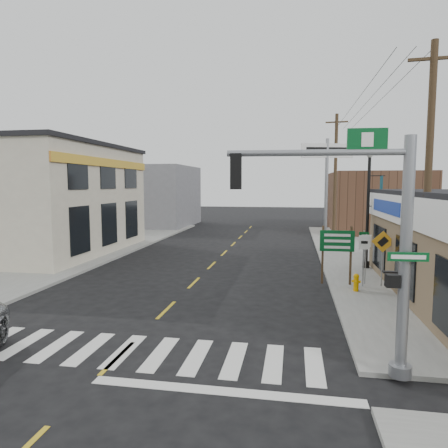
% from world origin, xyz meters
% --- Properties ---
extents(ground, '(140.00, 140.00, 0.00)m').
position_xyz_m(ground, '(0.00, 0.00, 0.00)').
color(ground, black).
rests_on(ground, ground).
extents(sidewalk_right, '(6.00, 38.00, 0.13)m').
position_xyz_m(sidewalk_right, '(9.00, 13.00, 0.07)').
color(sidewalk_right, gray).
rests_on(sidewalk_right, ground).
extents(sidewalk_left, '(6.00, 38.00, 0.13)m').
position_xyz_m(sidewalk_left, '(-9.00, 13.00, 0.07)').
color(sidewalk_left, gray).
rests_on(sidewalk_left, ground).
extents(center_line, '(0.12, 56.00, 0.01)m').
position_xyz_m(center_line, '(0.00, 8.00, 0.01)').
color(center_line, gold).
rests_on(center_line, ground).
extents(crosswalk, '(11.00, 2.20, 0.01)m').
position_xyz_m(crosswalk, '(0.00, 0.40, 0.01)').
color(crosswalk, silver).
rests_on(crosswalk, ground).
extents(left_building, '(12.00, 12.00, 6.80)m').
position_xyz_m(left_building, '(-13.00, 14.00, 3.40)').
color(left_building, beige).
rests_on(left_building, ground).
extents(bldg_distant_right, '(8.00, 10.00, 5.60)m').
position_xyz_m(bldg_distant_right, '(12.00, 30.00, 2.80)').
color(bldg_distant_right, brown).
rests_on(bldg_distant_right, ground).
extents(bldg_distant_left, '(9.00, 10.00, 6.40)m').
position_xyz_m(bldg_distant_left, '(-11.00, 32.00, 3.20)').
color(bldg_distant_left, slate).
rests_on(bldg_distant_left, ground).
extents(traffic_signal_pole, '(4.39, 0.37, 5.56)m').
position_xyz_m(traffic_signal_pole, '(6.22, -0.07, 3.45)').
color(traffic_signal_pole, gray).
rests_on(traffic_signal_pole, sidewalk_right).
extents(guide_sign, '(1.46, 0.13, 2.55)m').
position_xyz_m(guide_sign, '(6.30, 8.34, 1.79)').
color(guide_sign, '#463420').
rests_on(guide_sign, sidewalk_right).
extents(fire_hydrant, '(0.23, 0.23, 0.72)m').
position_xyz_m(fire_hydrant, '(6.99, 7.32, 0.52)').
color(fire_hydrant, '#D18F01').
rests_on(fire_hydrant, sidewalk_right).
extents(ped_crossing_sign, '(0.93, 0.07, 2.39)m').
position_xyz_m(ped_crossing_sign, '(8.19, 8.34, 1.79)').
color(ped_crossing_sign, gray).
rests_on(ped_crossing_sign, sidewalk_right).
extents(lamp_post, '(0.78, 0.61, 5.99)m').
position_xyz_m(lamp_post, '(8.26, 12.20, 3.60)').
color(lamp_post, black).
rests_on(lamp_post, sidewalk_right).
extents(dance_center_sign, '(3.44, 0.22, 7.31)m').
position_xyz_m(dance_center_sign, '(6.52, 17.77, 5.59)').
color(dance_center_sign, gray).
rests_on(dance_center_sign, sidewalk_right).
extents(utility_pole_near, '(1.55, 0.23, 8.92)m').
position_xyz_m(utility_pole_near, '(8.76, 4.82, 4.71)').
color(utility_pole_near, '#41301E').
rests_on(utility_pole_near, sidewalk_right).
extents(utility_pole_far, '(1.72, 0.26, 9.90)m').
position_xyz_m(utility_pole_far, '(7.67, 23.95, 5.21)').
color(utility_pole_far, '#473523').
rests_on(utility_pole_far, sidewalk_right).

